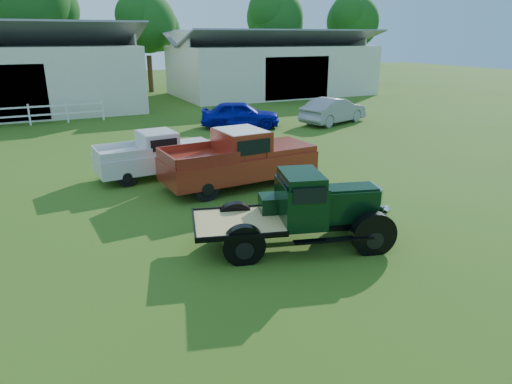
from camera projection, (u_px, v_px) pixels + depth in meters
name	position (u px, v px, depth m)	size (l,w,h in m)	color
ground	(270.00, 249.00, 10.91)	(120.00, 120.00, 0.00)	#3B641B
shed_right	(271.00, 63.00, 38.80)	(16.80, 9.20, 5.20)	beige
tree_b	(31.00, 23.00, 36.39)	(6.90, 6.90, 11.50)	#124811
tree_c	(148.00, 39.00, 39.62)	(5.40, 5.40, 9.00)	#124811
tree_d	(275.00, 33.00, 45.62)	(6.00, 6.00, 10.00)	#124811
tree_e	(352.00, 36.00, 47.27)	(5.70, 5.70, 9.50)	#124811
vintage_flatbed	(297.00, 210.00, 10.84)	(4.64, 1.84, 1.84)	black
red_pickup	(239.00, 158.00, 15.23)	(5.32, 2.04, 1.94)	maroon
white_pickup	(156.00, 154.00, 16.36)	(4.35, 1.69, 1.60)	silver
misc_car_blue	(240.00, 114.00, 25.02)	(1.73, 4.30, 1.46)	#050B9A
misc_car_grey	(334.00, 111.00, 26.27)	(1.55, 4.45, 1.47)	gray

